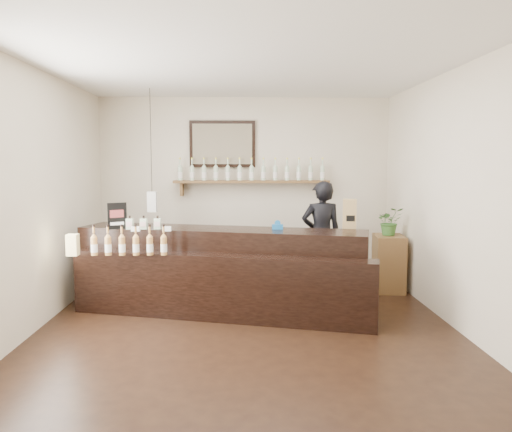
{
  "coord_description": "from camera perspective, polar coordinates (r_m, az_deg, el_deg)",
  "views": [
    {
      "loc": [
        -0.05,
        -5.35,
        1.78
      ],
      "look_at": [
        0.12,
        0.7,
        1.14
      ],
      "focal_mm": 35.0,
      "sensor_mm": 36.0,
      "label": 1
    }
  ],
  "objects": [
    {
      "name": "ground",
      "position": [
        5.64,
        -1.04,
        -12.35
      ],
      "size": [
        5.0,
        5.0,
        0.0
      ],
      "primitive_type": "plane",
      "color": "black",
      "rests_on": "ground"
    },
    {
      "name": "room_shell",
      "position": [
        5.36,
        -1.08,
        5.21
      ],
      "size": [
        5.0,
        5.0,
        5.0
      ],
      "color": "beige",
      "rests_on": "ground"
    },
    {
      "name": "back_wall_decor",
      "position": [
        7.73,
        -2.33,
        5.82
      ],
      "size": [
        2.66,
        0.96,
        1.69
      ],
      "color": "brown",
      "rests_on": "ground"
    },
    {
      "name": "counter",
      "position": [
        6.07,
        -4.13,
        -6.5
      ],
      "size": [
        3.58,
        1.83,
        1.15
      ],
      "color": "black",
      "rests_on": "ground"
    },
    {
      "name": "promo_sign",
      "position": [
        6.25,
        -15.58,
        0.0
      ],
      "size": [
        0.21,
        0.13,
        0.32
      ],
      "color": "black",
      "rests_on": "counter"
    },
    {
      "name": "paper_bag",
      "position": [
        6.2,
        10.64,
        0.26
      ],
      "size": [
        0.18,
        0.15,
        0.36
      ],
      "color": "#9C7A4B",
      "rests_on": "counter"
    },
    {
      "name": "tape_dispenser",
      "position": [
        6.02,
        2.48,
        -1.12
      ],
      "size": [
        0.14,
        0.06,
        0.11
      ],
      "color": "#165C9D",
      "rests_on": "counter"
    },
    {
      "name": "side_cabinet",
      "position": [
        7.24,
        14.92,
        -5.23
      ],
      "size": [
        0.45,
        0.58,
        0.78
      ],
      "color": "brown",
      "rests_on": "ground"
    },
    {
      "name": "potted_plant",
      "position": [
        7.15,
        15.04,
        -0.61
      ],
      "size": [
        0.36,
        0.32,
        0.39
      ],
      "primitive_type": "imported",
      "rotation": [
        0.0,
        0.0,
        0.04
      ],
      "color": "#366729",
      "rests_on": "side_cabinet"
    },
    {
      "name": "shopkeeper",
      "position": [
        7.05,
        7.49,
        -1.44
      ],
      "size": [
        0.66,
        0.45,
        1.74
      ],
      "primitive_type": "imported",
      "rotation": [
        0.0,
        0.0,
        3.2
      ],
      "color": "black",
      "rests_on": "ground"
    }
  ]
}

